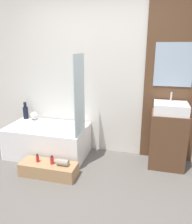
# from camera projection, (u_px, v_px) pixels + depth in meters

# --- Properties ---
(ground_plane) EXTENTS (12.00, 12.00, 0.00)m
(ground_plane) POSITION_uv_depth(u_px,v_px,m) (71.00, 211.00, 2.42)
(ground_plane) COLOR #605B56
(wall_tiled_back) EXTENTS (4.20, 0.06, 2.60)m
(wall_tiled_back) POSITION_uv_depth(u_px,v_px,m) (104.00, 75.00, 3.51)
(wall_tiled_back) COLOR silver
(wall_tiled_back) RESTS_ON ground_plane
(wall_wood_accent) EXTENTS (0.80, 0.04, 2.60)m
(wall_wood_accent) POSITION_uv_depth(u_px,v_px,m) (172.00, 77.00, 3.21)
(wall_wood_accent) COLOR brown
(wall_wood_accent) RESTS_ON ground_plane
(bathtub) EXTENTS (1.29, 0.75, 0.50)m
(bathtub) POSITION_uv_depth(u_px,v_px,m) (48.00, 140.00, 3.62)
(bathtub) COLOR white
(bathtub) RESTS_ON ground_plane
(glass_shower_screen) EXTENTS (0.01, 0.44, 1.16)m
(glass_shower_screen) POSITION_uv_depth(u_px,v_px,m) (79.00, 95.00, 3.11)
(glass_shower_screen) COLOR silver
(glass_shower_screen) RESTS_ON bathtub
(wooden_step_bench) EXTENTS (0.81, 0.29, 0.19)m
(wooden_step_bench) POSITION_uv_depth(u_px,v_px,m) (49.00, 169.00, 3.07)
(wooden_step_bench) COLOR #A87F56
(wooden_step_bench) RESTS_ON ground_plane
(vanity_cabinet) EXTENTS (0.51, 0.44, 0.83)m
(vanity_cabinet) POSITION_uv_depth(u_px,v_px,m) (167.00, 140.00, 3.25)
(vanity_cabinet) COLOR brown
(vanity_cabinet) RESTS_ON ground_plane
(sink) EXTENTS (0.47, 0.39, 0.29)m
(sink) POSITION_uv_depth(u_px,v_px,m) (171.00, 108.00, 3.10)
(sink) COLOR white
(sink) RESTS_ON vanity_cabinet
(vase_tall_dark) EXTENTS (0.09, 0.09, 0.30)m
(vase_tall_dark) POSITION_uv_depth(u_px,v_px,m) (26.00, 112.00, 3.90)
(vase_tall_dark) COLOR black
(vase_tall_dark) RESTS_ON bathtub
(vase_round_light) EXTENTS (0.14, 0.14, 0.14)m
(vase_round_light) POSITION_uv_depth(u_px,v_px,m) (34.00, 116.00, 3.85)
(vase_round_light) COLOR silver
(vase_round_light) RESTS_ON bathtub
(bottle_soap_primary) EXTENTS (0.04, 0.04, 0.12)m
(bottle_soap_primary) POSITION_uv_depth(u_px,v_px,m) (38.00, 158.00, 3.06)
(bottle_soap_primary) COLOR red
(bottle_soap_primary) RESTS_ON wooden_step_bench
(bottle_soap_secondary) EXTENTS (0.05, 0.05, 0.13)m
(bottle_soap_secondary) POSITION_uv_depth(u_px,v_px,m) (52.00, 160.00, 3.01)
(bottle_soap_secondary) COLOR red
(bottle_soap_secondary) RESTS_ON wooden_step_bench
(towel_roll) EXTENTS (0.16, 0.09, 0.09)m
(towel_roll) POSITION_uv_depth(u_px,v_px,m) (63.00, 162.00, 2.97)
(towel_roll) COLOR gray
(towel_roll) RESTS_ON wooden_step_bench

